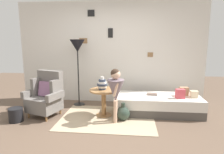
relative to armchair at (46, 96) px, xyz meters
name	(u,v)px	position (x,y,z in m)	size (l,w,h in m)	color
ground_plane	(98,134)	(1.28, -0.79, -0.44)	(12.00, 12.00, 0.00)	brown
gallery_wall	(110,53)	(1.28, 1.16, 0.86)	(4.80, 0.12, 2.60)	silver
rug	(107,118)	(1.36, -0.07, -0.43)	(1.95, 1.44, 0.01)	tan
armchair	(46,96)	(0.00, 0.00, 0.00)	(0.87, 0.75, 0.97)	olive
daybed	(157,104)	(2.43, 0.37, -0.24)	(1.91, 0.81, 0.40)	#4C4742
pillow_head	(194,94)	(3.20, 0.33, 0.03)	(0.16, 0.12, 0.15)	beige
pillow_mid	(184,91)	(3.02, 0.45, 0.06)	(0.19, 0.12, 0.20)	tan
pillow_back	(180,94)	(2.89, 0.23, 0.06)	(0.18, 0.12, 0.20)	#D64C56
side_table	(104,97)	(1.26, 0.08, -0.02)	(0.61, 0.61, 0.59)	#9E7042
vase_striped	(102,84)	(1.23, 0.09, 0.26)	(0.22, 0.22, 0.28)	#2D384C
floor_lamp	(77,49)	(0.52, 0.74, 0.98)	(0.37, 0.37, 1.65)	black
person_child	(116,89)	(1.54, -0.23, 0.25)	(0.34, 0.34, 1.09)	#D8AD8E
book_on_daybed	(152,94)	(2.32, 0.45, -0.02)	(0.22, 0.16, 0.03)	#746055
demijohn_near	(123,113)	(1.69, -0.12, -0.29)	(0.29, 0.29, 0.37)	#2D3D33
magazine_basket	(16,115)	(-0.47, -0.41, -0.30)	(0.28, 0.28, 0.28)	black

